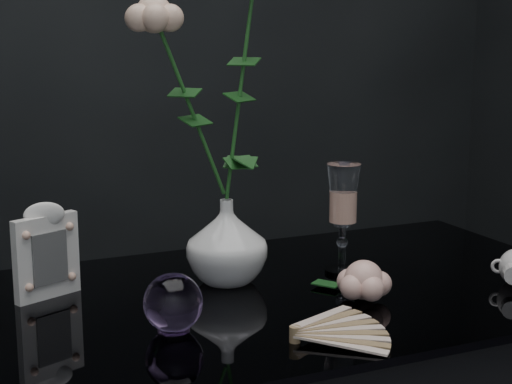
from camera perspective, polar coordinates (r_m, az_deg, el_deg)
name	(u,v)px	position (r m, az deg, el deg)	size (l,w,h in m)	color
vase	(227,242)	(1.25, -2.14, -3.62)	(0.13, 0.13, 0.14)	white
wine_glass	(343,219)	(1.31, 6.33, -1.96)	(0.06, 0.06, 0.18)	white
picture_frame	(46,250)	(1.22, -15.02, -4.11)	(0.11, 0.08, 0.15)	white
paperweight	(173,303)	(1.06, -6.05, -8.01)	(0.08, 0.08, 0.08)	#9971B8
paper_fan	(295,333)	(1.03, 2.85, -10.19)	(0.25, 0.19, 0.03)	beige
loose_rose	(364,281)	(1.19, 7.84, -6.40)	(0.14, 0.18, 0.06)	#FFB5A4
roses	(217,72)	(1.20, -2.85, 8.72)	(0.24, 0.11, 0.44)	#FFC2A3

